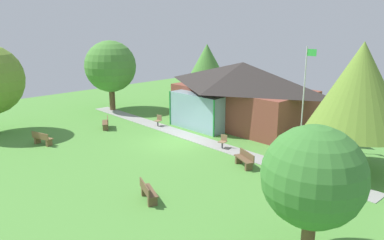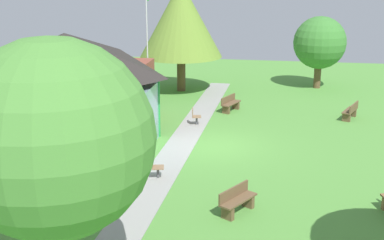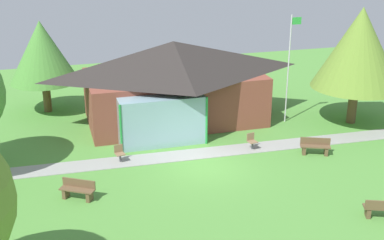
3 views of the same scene
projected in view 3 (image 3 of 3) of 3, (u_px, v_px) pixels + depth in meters
name	position (u px, v px, depth m)	size (l,w,h in m)	color
ground_plane	(207.00, 167.00, 24.41)	(44.00, 44.00, 0.00)	#54933D
pavilion	(173.00, 81.00, 29.42)	(11.05, 7.32, 4.78)	brown
footpath	(198.00, 154.00, 25.77)	(24.86, 1.30, 0.03)	#999993
flagpole	(289.00, 65.00, 28.99)	(0.64, 0.08, 6.31)	silver
bench_mid_left	(78.00, 190.00, 21.36)	(1.51, 1.16, 0.84)	brown
bench_front_right	(383.00, 209.00, 19.89)	(1.55, 0.98, 0.84)	brown
bench_mid_right	(315.00, 147.00, 25.64)	(1.55, 0.99, 0.84)	brown
patio_chair_lawn_spare	(252.00, 142.00, 26.22)	(0.51, 0.51, 0.86)	#8C6B4C
patio_chair_west	(120.00, 154.00, 24.79)	(0.52, 0.52, 0.86)	#8C6B4C
tree_behind_pavilion_left	(42.00, 52.00, 30.59)	(4.16, 4.16, 5.69)	brown
tree_east_hedge	(359.00, 48.00, 28.51)	(5.09, 5.09, 6.77)	brown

